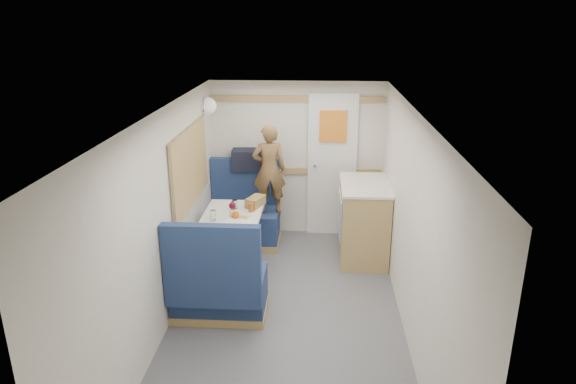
# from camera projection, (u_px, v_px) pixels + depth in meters

# --- Properties ---
(floor) EXTENTS (4.50, 4.50, 0.00)m
(floor) POSITION_uv_depth(u_px,v_px,m) (286.00, 327.00, 4.81)
(floor) COLOR #515156
(floor) RESTS_ON ground
(ceiling) EXTENTS (4.50, 4.50, 0.00)m
(ceiling) POSITION_uv_depth(u_px,v_px,m) (285.00, 115.00, 4.15)
(ceiling) COLOR silver
(ceiling) RESTS_ON wall_back
(wall_back) EXTENTS (2.20, 0.02, 2.00)m
(wall_back) POSITION_uv_depth(u_px,v_px,m) (297.00, 160.00, 6.60)
(wall_back) COLOR silver
(wall_back) RESTS_ON floor
(wall_left) EXTENTS (0.02, 4.50, 2.00)m
(wall_left) POSITION_uv_depth(u_px,v_px,m) (162.00, 226.00, 4.54)
(wall_left) COLOR silver
(wall_left) RESTS_ON floor
(wall_right) EXTENTS (0.02, 4.50, 2.00)m
(wall_right) POSITION_uv_depth(u_px,v_px,m) (413.00, 232.00, 4.41)
(wall_right) COLOR silver
(wall_right) RESTS_ON floor
(oak_trim_low) EXTENTS (2.15, 0.02, 0.08)m
(oak_trim_low) POSITION_uv_depth(u_px,v_px,m) (297.00, 171.00, 6.63)
(oak_trim_low) COLOR #9C7C46
(oak_trim_low) RESTS_ON wall_back
(oak_trim_high) EXTENTS (2.15, 0.02, 0.08)m
(oak_trim_high) POSITION_uv_depth(u_px,v_px,m) (297.00, 99.00, 6.32)
(oak_trim_high) COLOR #9C7C46
(oak_trim_high) RESTS_ON wall_back
(side_window) EXTENTS (0.04, 1.30, 0.72)m
(side_window) POSITION_uv_depth(u_px,v_px,m) (190.00, 167.00, 5.40)
(side_window) COLOR #909F87
(side_window) RESTS_ON wall_left
(rear_door) EXTENTS (0.62, 0.12, 1.86)m
(rear_door) POSITION_uv_depth(u_px,v_px,m) (332.00, 163.00, 6.55)
(rear_door) COLOR white
(rear_door) RESTS_ON wall_back
(dinette_table) EXTENTS (0.62, 0.92, 0.72)m
(dinette_table) POSITION_uv_depth(u_px,v_px,m) (232.00, 228.00, 5.60)
(dinette_table) COLOR white
(dinette_table) RESTS_ON floor
(bench_far) EXTENTS (0.90, 0.59, 1.05)m
(bench_far) POSITION_uv_depth(u_px,v_px,m) (244.00, 220.00, 6.50)
(bench_far) COLOR navy
(bench_far) RESTS_ON floor
(bench_near) EXTENTS (0.90, 0.59, 1.05)m
(bench_near) POSITION_uv_depth(u_px,v_px,m) (218.00, 289.00, 4.87)
(bench_near) COLOR navy
(bench_near) RESTS_ON floor
(ledge) EXTENTS (0.90, 0.14, 0.04)m
(ledge) POSITION_uv_depth(u_px,v_px,m) (246.00, 170.00, 6.55)
(ledge) COLOR #9C7C46
(ledge) RESTS_ON bench_far
(dome_light) EXTENTS (0.20, 0.20, 0.20)m
(dome_light) POSITION_uv_depth(u_px,v_px,m) (208.00, 106.00, 6.03)
(dome_light) COLOR white
(dome_light) RESTS_ON wall_left
(galley_counter) EXTENTS (0.57, 0.92, 0.92)m
(galley_counter) POSITION_uv_depth(u_px,v_px,m) (363.00, 220.00, 6.07)
(galley_counter) COLOR #9C7C46
(galley_counter) RESTS_ON floor
(person) EXTENTS (0.44, 0.32, 1.10)m
(person) POSITION_uv_depth(u_px,v_px,m) (269.00, 169.00, 6.17)
(person) COLOR brown
(person) RESTS_ON bench_far
(duffel_bag) EXTENTS (0.55, 0.29, 0.25)m
(duffel_bag) POSITION_uv_depth(u_px,v_px,m) (253.00, 159.00, 6.50)
(duffel_bag) COLOR black
(duffel_bag) RESTS_ON ledge
(tray) EXTENTS (0.31, 0.39, 0.02)m
(tray) POSITION_uv_depth(u_px,v_px,m) (237.00, 225.00, 5.26)
(tray) COLOR white
(tray) RESTS_ON dinette_table
(orange_fruit) EXTENTS (0.08, 0.08, 0.08)m
(orange_fruit) POSITION_uv_depth(u_px,v_px,m) (236.00, 214.00, 5.40)
(orange_fruit) COLOR orange
(orange_fruit) RESTS_ON tray
(cheese_block) EXTENTS (0.13, 0.10, 0.04)m
(cheese_block) POSITION_uv_depth(u_px,v_px,m) (244.00, 216.00, 5.40)
(cheese_block) COLOR #DBC17E
(cheese_block) RESTS_ON tray
(wine_glass) EXTENTS (0.08, 0.08, 0.17)m
(wine_glass) POSITION_uv_depth(u_px,v_px,m) (232.00, 206.00, 5.44)
(wine_glass) COLOR white
(wine_glass) RESTS_ON dinette_table
(tumbler_left) EXTENTS (0.07, 0.07, 0.11)m
(tumbler_left) POSITION_uv_depth(u_px,v_px,m) (213.00, 215.00, 5.37)
(tumbler_left) COLOR silver
(tumbler_left) RESTS_ON dinette_table
(tumbler_right) EXTENTS (0.06, 0.06, 0.10)m
(tumbler_right) POSITION_uv_depth(u_px,v_px,m) (235.00, 204.00, 5.70)
(tumbler_right) COLOR white
(tumbler_right) RESTS_ON dinette_table
(beer_glass) EXTENTS (0.06, 0.06, 0.10)m
(beer_glass) POSITION_uv_depth(u_px,v_px,m) (251.00, 207.00, 5.61)
(beer_glass) COLOR #944E15
(beer_glass) RESTS_ON dinette_table
(pepper_grinder) EXTENTS (0.04, 0.04, 0.10)m
(pepper_grinder) POSITION_uv_depth(u_px,v_px,m) (233.00, 206.00, 5.66)
(pepper_grinder) COLOR black
(pepper_grinder) RESTS_ON dinette_table
(salt_grinder) EXTENTS (0.03, 0.03, 0.08)m
(salt_grinder) POSITION_uv_depth(u_px,v_px,m) (230.00, 214.00, 5.44)
(salt_grinder) COLOR silver
(salt_grinder) RESTS_ON dinette_table
(bread_loaf) EXTENTS (0.22, 0.29, 0.11)m
(bread_loaf) POSITION_uv_depth(u_px,v_px,m) (255.00, 202.00, 5.78)
(bread_loaf) COLOR olive
(bread_loaf) RESTS_ON dinette_table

